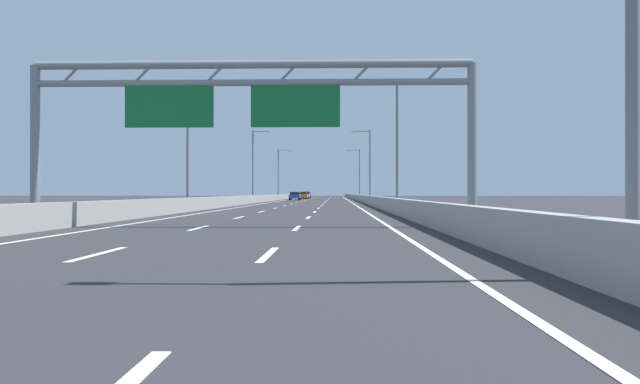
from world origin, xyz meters
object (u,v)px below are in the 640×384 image
streetlamp_right_distant (358,171)px  white_car (305,195)px  streetlamp_right_mid (394,137)px  streetlamp_left_far (255,161)px  streetlamp_left_mid (191,137)px  streetlamp_left_distant (280,171)px  blue_car (295,196)px  black_car (307,195)px  orange_car (303,195)px  streetlamp_right_far (368,161)px  sign_gantry (247,100)px

streetlamp_right_distant → white_car: streetlamp_right_distant is taller
streetlamp_right_mid → streetlamp_left_far: same height
streetlamp_right_distant → streetlamp_left_mid: bearing=-102.4°
streetlamp_left_far → streetlamp_left_distant: size_ratio=1.00×
streetlamp_right_mid → streetlamp_right_distant: (0.00, 67.84, 0.00)m
white_car → blue_car: bearing=-91.0°
black_car → white_car: (0.07, -8.07, -0.01)m
streetlamp_right_mid → white_car: streetlamp_right_mid is taller
streetlamp_left_distant → streetlamp_right_distant: (14.93, 0.00, 0.00)m
white_car → orange_car: 8.22m
streetlamp_right_far → white_car: 50.66m
sign_gantry → orange_car: sign_gantry is taller
white_car → black_car: bearing=90.5°
sign_gantry → blue_car: size_ratio=4.01×
black_car → streetlamp_left_far: bearing=-94.0°
streetlamp_left_far → streetlamp_right_distant: size_ratio=1.00×
sign_gantry → white_car: (-3.19, 103.82, -4.09)m
streetlamp_right_far → orange_car: bearing=104.9°
streetlamp_right_far → orange_car: size_ratio=2.24×
blue_car → streetlamp_right_distant: bearing=43.3°
streetlamp_left_mid → streetlamp_left_distant: 67.84m
streetlamp_left_mid → streetlamp_left_far: same height
streetlamp_right_mid → blue_car: size_ratio=2.23×
streetlamp_right_distant → black_car: streetlamp_right_distant is taller
streetlamp_left_far → blue_car: size_ratio=2.23×
black_car → white_car: black_car is taller
streetlamp_right_distant → white_car: size_ratio=2.27×
streetlamp_right_far → streetlamp_left_distant: same height
streetlamp_left_mid → streetlamp_left_far: size_ratio=1.00×
streetlamp_left_distant → black_car: streetlamp_left_distant is taller
streetlamp_left_mid → streetlamp_right_far: 37.06m
orange_car → streetlamp_left_mid: bearing=-93.1°
sign_gantry → streetlamp_right_distant: size_ratio=1.80×
blue_car → orange_car: bearing=88.9°
streetlamp_left_far → orange_car: size_ratio=2.24×
black_car → white_car: bearing=-89.5°
streetlamp_right_mid → white_car: size_ratio=2.27×
streetlamp_left_mid → blue_car: (3.68, 57.23, -4.66)m
streetlamp_left_distant → streetlamp_right_distant: size_ratio=1.00×
streetlamp_right_far → streetlamp_left_mid: bearing=-113.8°
sign_gantry → orange_car: (-3.28, 95.60, -4.10)m
streetlamp_right_distant → blue_car: bearing=-136.7°
streetlamp_left_mid → streetlamp_right_mid: 14.93m
streetlamp_left_far → blue_car: streetlamp_left_far is taller
streetlamp_left_far → streetlamp_right_distant: same height
streetlamp_left_mid → streetlamp_left_distant: (0.00, 67.84, 0.00)m
streetlamp_right_mid → streetlamp_right_distant: same height
streetlamp_right_far → streetlamp_left_distant: (-14.93, 33.92, 0.00)m
sign_gantry → streetlamp_left_far: (-7.30, 54.55, 0.56)m
black_car → streetlamp_right_far: bearing=-79.2°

